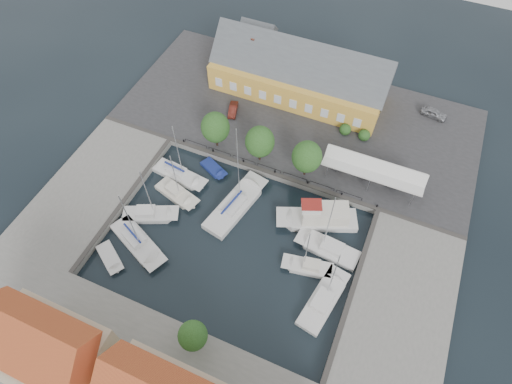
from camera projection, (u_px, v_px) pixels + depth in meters
ground at (238, 232)px, 57.22m from camera, size 140.00×140.00×0.00m
north_quay at (298, 117)px, 69.08m from camera, size 56.00×26.00×1.00m
west_quay at (92, 188)px, 60.82m from camera, size 12.00×24.00×1.00m
east_quay at (399, 307)px, 50.68m from camera, size 12.00×24.00×1.00m
quay_edge_fittings at (253, 201)px, 58.88m from camera, size 56.00×24.72×0.40m
warehouse at (296, 74)px, 69.34m from camera, size 28.56×14.00×9.55m
tent_canopy at (374, 169)px, 58.73m from camera, size 14.00×4.00×2.83m
quay_trees at (260, 142)px, 60.11m from camera, size 18.20×4.20×6.30m
car_silver at (434, 113)px, 67.92m from camera, size 4.28×2.23×1.39m
car_red at (233, 110)px, 68.54m from camera, size 2.20×3.79×1.18m
center_sailboat at (235, 206)px, 59.20m from camera, size 5.54×11.74×15.25m
trawler at (320, 218)px, 57.33m from camera, size 11.25×7.08×5.00m
east_boat_a at (329, 249)px, 55.42m from camera, size 8.74×3.67×12.00m
east_boat_b at (309, 268)px, 53.91m from camera, size 6.76×3.25×9.18m
east_boat_c at (323, 301)px, 51.34m from camera, size 4.37×9.33×11.46m
west_boat_a at (179, 175)px, 62.46m from camera, size 8.85×3.52×11.42m
west_boat_b at (177, 194)px, 60.52m from camera, size 7.25×4.19×9.70m
west_boat_c at (149, 215)px, 58.47m from camera, size 7.96×5.36×10.52m
west_boat_d at (138, 242)px, 56.00m from camera, size 9.74×6.42×12.56m
launch_sw at (110, 258)px, 54.88m from camera, size 5.23×4.26×0.98m
launch_nw at (214, 169)px, 63.36m from camera, size 4.82×3.52×0.88m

